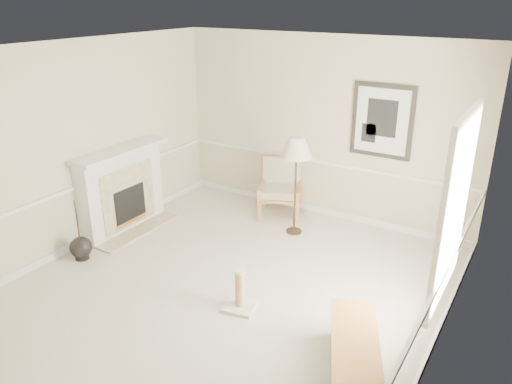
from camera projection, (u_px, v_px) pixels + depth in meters
ground at (227, 288)px, 6.27m from camera, size 5.50×5.50×0.00m
room at (237, 146)px, 5.57m from camera, size 5.04×5.54×2.92m
fireplace at (122, 190)px, 7.64m from camera, size 0.64×1.64×1.31m
floor_vase at (81, 248)px, 6.91m from camera, size 0.31×0.31×0.89m
armchair at (281, 184)px, 8.29m from camera, size 0.93×0.95×0.92m
floor_lamp at (296, 150)px, 7.25m from camera, size 0.57×0.57×1.52m
bench at (355, 358)px, 4.66m from camera, size 1.00×1.54×0.43m
scratching_post at (240, 296)px, 5.82m from camera, size 0.42×0.42×0.51m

